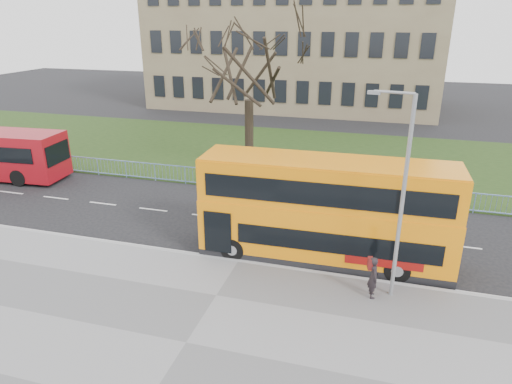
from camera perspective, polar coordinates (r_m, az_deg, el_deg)
ground at (r=20.17m, az=-0.83°, el=-6.77°), size 120.00×120.00×0.00m
pavement at (r=14.86m, az=-8.72°, el=-18.27°), size 80.00×10.50×0.12m
kerb at (r=18.84m, az=-2.20°, el=-8.69°), size 80.00×0.20×0.14m
grass_verge at (r=33.14m, az=6.31°, el=4.52°), size 80.00×15.40×0.08m
guard_railing at (r=25.80m, az=3.38°, el=0.94°), size 40.00×0.12×1.10m
bare_tree at (r=28.54m, az=-0.90°, el=13.15°), size 7.56×7.56×10.80m
civic_building at (r=53.10m, az=5.12°, el=18.41°), size 30.00×15.00×14.00m
yellow_bus at (r=18.42m, az=8.67°, el=-2.06°), size 10.09×2.60×4.21m
pedestrian at (r=16.75m, az=14.47°, el=-10.27°), size 0.47×0.62×1.55m
street_lamp at (r=15.70m, az=17.63°, el=0.04°), size 1.51×0.38×7.17m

